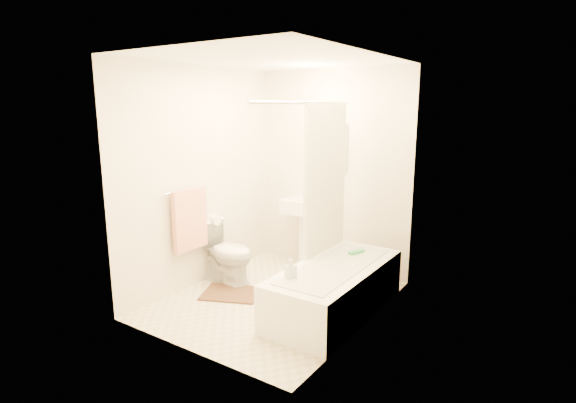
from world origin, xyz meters
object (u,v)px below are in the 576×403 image
Objects in this scene: toilet at (226,252)px; sink at (304,229)px; bathtub at (335,289)px; bath_mat at (231,293)px; soap_bottle at (291,269)px.

sink is at bearing -22.86° from toilet.
toilet is at bearing -179.38° from bathtub.
bath_mat is at bearing -128.79° from toilet.
bath_mat is (0.28, -0.25, -0.34)m from toilet.
sink reaches higher than bathtub.
bathtub is (0.94, -0.94, -0.23)m from sink.
toilet is 1.31m from soap_bottle.
toilet is 0.77× the size of sink.
bathtub is (1.39, 0.02, -0.12)m from toilet.
soap_bottle reaches higher than bath_mat.
sink reaches higher than toilet.
toilet reaches higher than bathtub.
bathtub is 9.06× the size of soap_bottle.
bathtub reaches higher than bath_mat.
toilet is 1.40m from bathtub.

